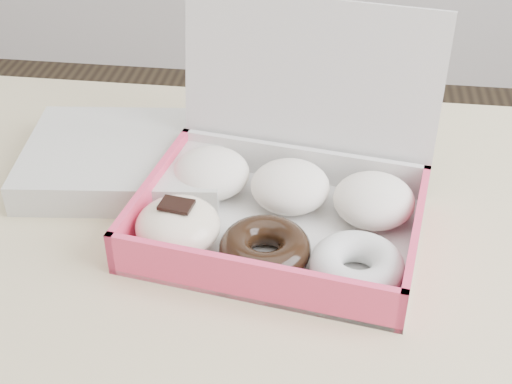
# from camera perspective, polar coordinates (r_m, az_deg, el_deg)

# --- Properties ---
(table) EXTENTS (1.20, 0.80, 0.75)m
(table) POSITION_cam_1_polar(r_m,az_deg,el_deg) (0.76, 7.10, -12.05)
(table) COLOR #D4C08B
(table) RESTS_ON ground
(donut_box) EXTENTS (0.32, 0.29, 0.21)m
(donut_box) POSITION_cam_1_polar(r_m,az_deg,el_deg) (0.75, 1.92, -0.65)
(donut_box) COLOR silver
(donut_box) RESTS_ON table
(newspapers) EXTENTS (0.25, 0.21, 0.04)m
(newspapers) POSITION_cam_1_polar(r_m,az_deg,el_deg) (0.86, -10.39, 2.63)
(newspapers) COLOR silver
(newspapers) RESTS_ON table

